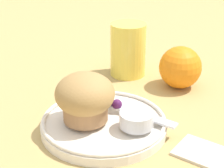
% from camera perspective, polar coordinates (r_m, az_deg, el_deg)
% --- Properties ---
extents(ground_plane, '(3.00, 3.00, 0.00)m').
position_cam_1_polar(ground_plane, '(0.58, -0.68, -6.49)').
color(ground_plane, tan).
extents(plate, '(0.19, 0.19, 0.02)m').
position_cam_1_polar(plate, '(0.57, -1.27, -6.01)').
color(plate, silver).
rests_on(plate, ground_plane).
extents(muffin, '(0.09, 0.09, 0.07)m').
position_cam_1_polar(muffin, '(0.54, -4.13, -2.06)').
color(muffin, '#9E7047').
rests_on(muffin, plate).
extents(cream_ramekin, '(0.05, 0.05, 0.02)m').
position_cam_1_polar(cream_ramekin, '(0.54, 3.62, -5.39)').
color(cream_ramekin, silver).
rests_on(cream_ramekin, plate).
extents(berry_pair, '(0.03, 0.02, 0.02)m').
position_cam_1_polar(berry_pair, '(0.59, 0.19, -2.91)').
color(berry_pair, '#4C194C').
rests_on(berry_pair, plate).
extents(butter_knife, '(0.19, 0.02, 0.00)m').
position_cam_1_polar(butter_knife, '(0.58, 1.52, -3.75)').
color(butter_knife, silver).
rests_on(butter_knife, plate).
extents(orange_fruit, '(0.08, 0.08, 0.08)m').
position_cam_1_polar(orange_fruit, '(0.70, 10.36, 2.52)').
color(orange_fruit, orange).
rests_on(orange_fruit, ground_plane).
extents(juice_glass, '(0.07, 0.07, 0.10)m').
position_cam_1_polar(juice_glass, '(0.74, 2.46, 5.26)').
color(juice_glass, '#EAD14C').
rests_on(juice_glass, ground_plane).
extents(folded_napkin, '(0.10, 0.06, 0.01)m').
position_cam_1_polar(folded_napkin, '(0.53, 15.35, -10.47)').
color(folded_napkin, beige).
rests_on(folded_napkin, ground_plane).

